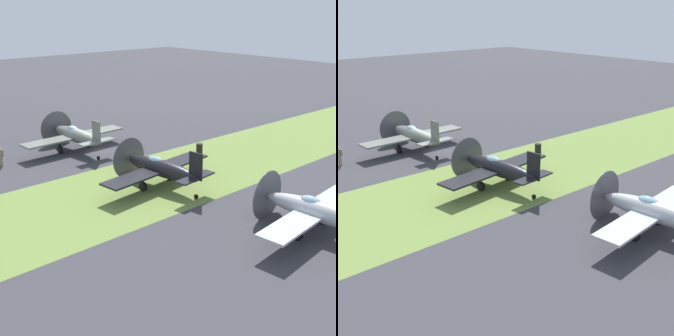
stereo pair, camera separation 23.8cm
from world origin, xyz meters
The scene contains 7 objects.
ground_plane centered at (0.00, 0.00, 0.00)m, with size 160.00×160.00×0.00m, color #38383D.
grass_verge centered at (0.00, -10.06, 0.00)m, with size 120.00×11.00×0.01m, color olive.
airplane_lead centered at (-1.04, 0.99, 1.53)m, with size 10.22×8.11×3.66m.
airplane_wingman centered at (-0.97, -11.11, 1.50)m, with size 10.12×8.03×3.59m.
airplane_trail centered at (1.10, -23.04, 1.49)m, with size 10.04×7.95×3.56m.
ground_crew_chief centered at (-8.15, 1.40, 0.91)m, with size 0.43×0.52×1.73m.
fuel_drum centered at (7.23, -7.10, 0.45)m, with size 0.60×0.60×0.90m, color black.
Camera 2 is at (-21.86, -36.04, 13.08)m, focal length 49.29 mm.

